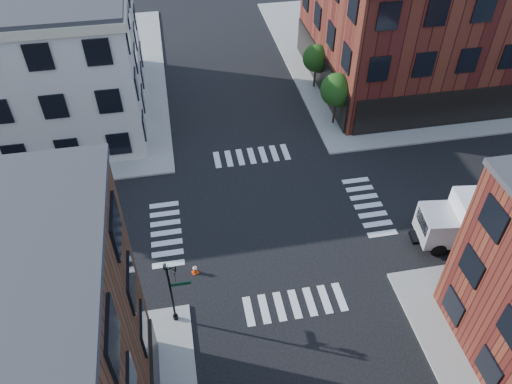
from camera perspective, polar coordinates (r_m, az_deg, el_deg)
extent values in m
plane|color=black|center=(33.85, 1.61, -3.08)|extent=(120.00, 120.00, 0.00)
cube|color=gray|center=(56.73, 18.87, 15.10)|extent=(30.00, 30.00, 0.15)
cube|color=gray|center=(52.66, -27.07, 10.45)|extent=(30.00, 30.00, 0.15)
cube|color=#401210|center=(50.26, 22.35, 18.29)|extent=(25.00, 16.00, 12.00)
cylinder|color=black|center=(42.46, 8.88, 8.67)|extent=(0.18, 0.18, 1.47)
cylinder|color=black|center=(42.06, 8.98, 9.50)|extent=(0.12, 0.12, 1.47)
sphere|color=#163D10|center=(41.18, 9.23, 11.46)|extent=(2.69, 2.69, 2.69)
sphere|color=#163D10|center=(41.46, 9.53, 10.76)|extent=(1.85, 1.85, 1.85)
cylinder|color=black|center=(47.32, 6.68, 12.61)|extent=(0.18, 0.18, 1.33)
cylinder|color=black|center=(47.00, 6.74, 13.31)|extent=(0.12, 0.12, 1.33)
sphere|color=#163D10|center=(46.28, 6.90, 14.95)|extent=(2.43, 2.43, 2.43)
sphere|color=#163D10|center=(46.50, 7.19, 14.37)|extent=(1.67, 1.67, 1.67)
cylinder|color=black|center=(27.31, -9.63, -11.58)|extent=(0.12, 0.12, 4.60)
cylinder|color=black|center=(28.94, -9.17, -13.91)|extent=(0.28, 0.28, 0.30)
cube|color=#053819|center=(26.61, -8.65, -10.36)|extent=(1.10, 0.03, 0.22)
cube|color=#053819|center=(26.79, -9.97, -9.25)|extent=(0.03, 1.10, 0.22)
imported|color=black|center=(26.10, -9.27, -9.24)|extent=(0.22, 0.18, 1.10)
imported|color=black|center=(26.28, -10.30, -8.94)|extent=(0.18, 0.22, 1.10)
cube|color=silver|center=(34.52, 26.01, -2.52)|extent=(6.09, 3.22, 3.11)
cube|color=maroon|center=(33.77, 26.83, -4.04)|extent=(2.20, 0.32, 0.70)
cube|color=maroon|center=(35.31, 25.23, -1.07)|extent=(2.20, 0.32, 0.70)
cube|color=#B0AFB2|center=(33.25, 19.93, -3.59)|extent=(2.29, 2.64, 2.01)
cube|color=black|center=(32.66, 18.53, -3.27)|extent=(0.34, 1.91, 0.90)
cube|color=black|center=(35.03, 23.49, -4.51)|extent=(8.10, 2.00, 0.25)
cylinder|color=black|center=(33.34, 20.08, -6.15)|extent=(1.04, 0.47, 1.00)
cylinder|color=black|center=(34.64, 18.99, -3.56)|extent=(1.04, 0.47, 1.00)
cylinder|color=black|center=(34.87, 25.59, -5.63)|extent=(1.04, 0.47, 1.00)
cylinder|color=black|center=(36.11, 24.34, -3.18)|extent=(1.04, 0.47, 1.00)
cube|color=#F3410A|center=(31.01, -6.96, -9.10)|extent=(0.47, 0.47, 0.04)
cone|color=#F3410A|center=(30.76, -7.01, -8.73)|extent=(0.44, 0.44, 0.67)
cylinder|color=white|center=(30.69, -7.02, -8.62)|extent=(0.26, 0.26, 0.08)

